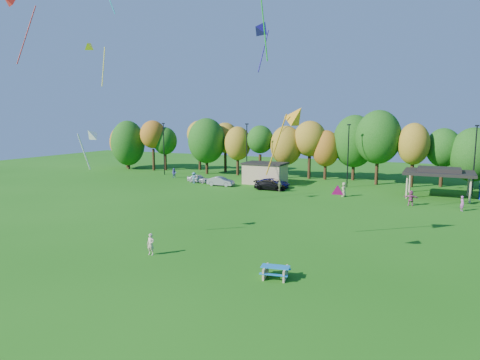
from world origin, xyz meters
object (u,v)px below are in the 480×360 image
at_px(car_a, 198,178).
at_px(car_c, 273,183).
at_px(picnic_table, 275,271).
at_px(kite_flyer, 151,244).
at_px(car_b, 221,181).
at_px(car_d, 270,185).

height_order(car_a, car_c, car_c).
height_order(picnic_table, kite_flyer, kite_flyer).
distance_m(kite_flyer, car_b, 32.36).
xyz_separation_m(kite_flyer, car_d, (-2.55, 30.37, -0.16)).
bearing_deg(car_a, car_b, -102.47).
bearing_deg(car_a, car_c, -84.24).
xyz_separation_m(kite_flyer, car_c, (-2.85, 32.33, -0.14)).
distance_m(car_a, car_b, 4.93).
height_order(car_b, car_d, car_b).
bearing_deg(car_c, car_a, 86.74).
distance_m(car_b, car_d, 7.91).
relative_size(car_a, car_b, 0.90).
relative_size(kite_flyer, car_d, 0.36).
bearing_deg(kite_flyer, car_a, 112.59).
xyz_separation_m(car_b, car_c, (7.61, 1.71, -0.00)).
height_order(car_c, car_d, car_c).
height_order(picnic_table, car_b, car_b).
xyz_separation_m(car_b, car_d, (7.91, -0.26, -0.02)).
relative_size(picnic_table, kite_flyer, 1.24).
distance_m(car_a, car_c, 12.33).
bearing_deg(car_a, kite_flyer, -150.14).
bearing_deg(picnic_table, kite_flyer, 168.12).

